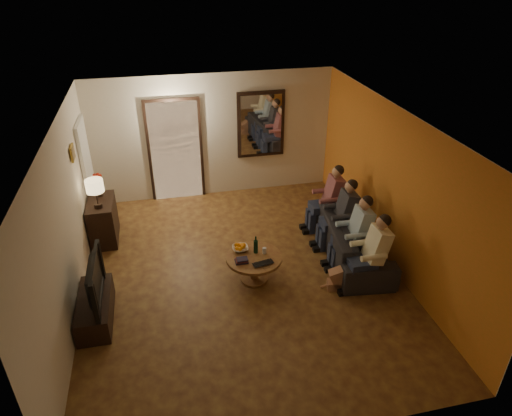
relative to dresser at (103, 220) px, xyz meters
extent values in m
cube|color=#482213|center=(2.25, -1.60, -0.39)|extent=(5.00, 6.00, 0.01)
cube|color=white|center=(2.25, -1.60, 2.21)|extent=(5.00, 6.00, 0.01)
cube|color=beige|center=(2.25, 1.40, 0.91)|extent=(5.00, 0.02, 2.60)
cube|color=beige|center=(2.25, -4.60, 0.91)|extent=(5.00, 0.02, 2.60)
cube|color=beige|center=(-0.25, -1.60, 0.91)|extent=(0.02, 6.00, 2.60)
cube|color=beige|center=(4.75, -1.60, 0.91)|extent=(0.02, 6.00, 2.60)
cube|color=#C67B21|center=(4.74, -1.60, 0.91)|extent=(0.01, 6.00, 2.60)
cube|color=#FFE0A5|center=(1.45, 1.38, 0.66)|extent=(1.00, 0.06, 2.10)
cube|color=black|center=(1.45, 1.37, 0.66)|extent=(1.12, 0.04, 2.22)
cube|color=silver|center=(1.70, 1.38, 0.51)|extent=(0.45, 0.03, 1.70)
cube|color=black|center=(3.25, 1.36, 1.11)|extent=(1.00, 0.05, 1.40)
cube|color=white|center=(3.25, 1.33, 1.11)|extent=(0.86, 0.02, 1.26)
cube|color=white|center=(-0.21, 0.70, 0.63)|extent=(0.06, 0.85, 2.04)
cube|color=#B28C33|center=(-0.22, -0.30, 1.46)|extent=(0.03, 0.28, 0.24)
cube|color=brown|center=(-0.21, -0.30, 1.46)|extent=(0.01, 0.22, 0.18)
cube|color=black|center=(0.00, 0.00, 0.00)|extent=(0.45, 0.88, 0.78)
cube|color=black|center=(0.00, -2.17, -0.20)|extent=(0.45, 1.12, 0.37)
imported|color=black|center=(0.00, -2.17, 0.30)|extent=(1.09, 0.14, 0.63)
imported|color=black|center=(4.23, -1.46, -0.06)|extent=(2.33, 1.14, 0.65)
cylinder|color=brown|center=(2.41, -1.78, -0.16)|extent=(1.00, 1.00, 0.45)
imported|color=white|center=(2.23, -1.56, 0.09)|extent=(0.26, 0.26, 0.06)
cylinder|color=silver|center=(2.59, -1.73, 0.11)|extent=(0.06, 0.06, 0.10)
imported|color=black|center=(2.51, -2.06, 0.07)|extent=(0.36, 0.27, 0.03)
camera|label=1|loc=(1.16, -7.52, 4.25)|focal=32.00mm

